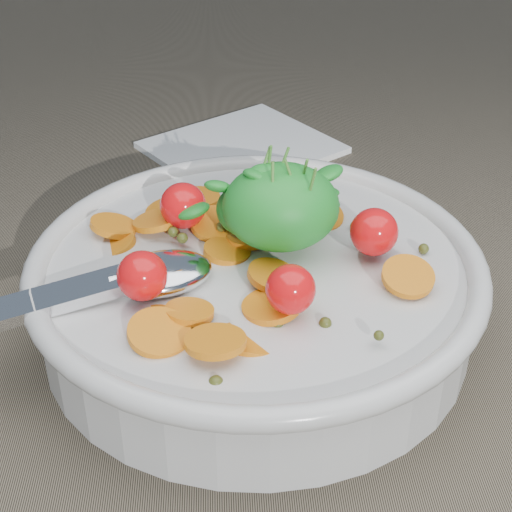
{
  "coord_description": "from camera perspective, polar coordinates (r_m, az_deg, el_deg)",
  "views": [
    {
      "loc": [
        -0.04,
        -0.43,
        0.32
      ],
      "look_at": [
        -0.02,
        -0.03,
        0.06
      ],
      "focal_mm": 55.0,
      "sensor_mm": 36.0,
      "label": 1
    }
  ],
  "objects": [
    {
      "name": "ground",
      "position": [
        0.54,
        2.09,
        -3.35
      ],
      "size": [
        6.0,
        6.0,
        0.0
      ],
      "primitive_type": "plane",
      "color": "#6D614D",
      "rests_on": "ground"
    },
    {
      "name": "bowl",
      "position": [
        0.5,
        -0.04,
        -2.24
      ],
      "size": [
        0.31,
        0.28,
        0.12
      ],
      "color": "silver",
      "rests_on": "ground"
    },
    {
      "name": "napkin",
      "position": [
        0.74,
        -1.03,
        7.89
      ],
      "size": [
        0.2,
        0.2,
        0.01
      ],
      "primitive_type": "cube",
      "rotation": [
        0.0,
        0.0,
        0.61
      ],
      "color": "white",
      "rests_on": "ground"
    }
  ]
}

